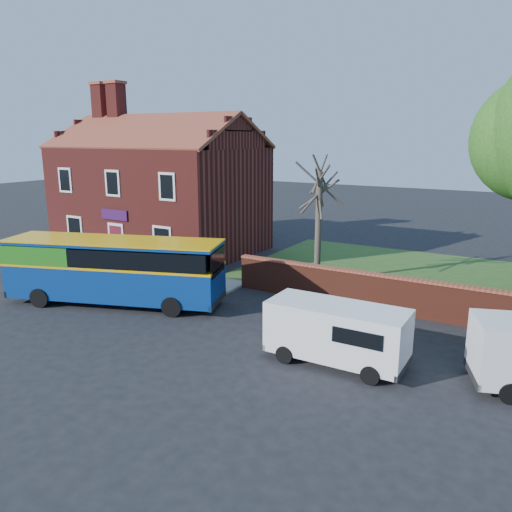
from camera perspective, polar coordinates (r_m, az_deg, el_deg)
The scene contains 9 objects.
ground at distance 20.66m, azimuth -16.75°, elevation -7.45°, with size 120.00×120.00×0.00m, color black.
pavement at distance 29.30m, azimuth -17.93°, elevation -1.23°, with size 18.00×3.50×0.12m, color gray.
kerb at distance 28.22m, azimuth -20.56°, elevation -1.98°, with size 18.00×0.15×0.14m, color slate.
grass_strip at distance 26.91m, azimuth 26.29°, elevation -3.37°, with size 26.00×12.00×0.04m, color #426B28.
shop_building at distance 32.71m, azimuth -10.85°, elevation 6.66°, with size 12.30×8.13×10.50m.
boundary_wall at distance 20.94m, azimuth 25.13°, elevation -5.54°, with size 22.00×0.38×1.60m.
bus at distance 22.68m, azimuth -16.56°, elevation -1.24°, with size 9.67×5.36×2.87m.
van_near at distance 16.39m, azimuth 9.26°, elevation -8.49°, with size 4.47×1.90×1.96m.
bare_tree at distance 24.78m, azimuth 7.16°, elevation 3.92°, with size 2.27×2.70×6.05m.
Camera 1 is at (14.45, -12.89, 7.19)m, focal length 35.00 mm.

